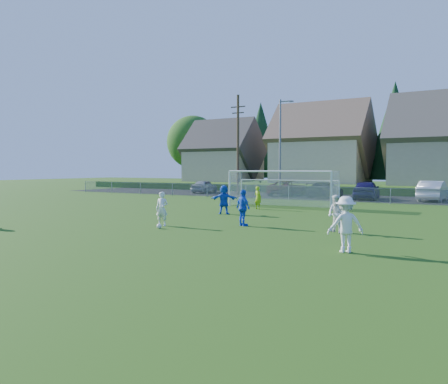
# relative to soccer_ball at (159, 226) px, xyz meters

# --- Properties ---
(ground) EXTENTS (160.00, 160.00, 0.00)m
(ground) POSITION_rel_soccer_ball_xyz_m (0.50, -3.21, -0.11)
(ground) COLOR #193D0C
(ground) RESTS_ON ground
(asphalt_lot) EXTENTS (60.00, 60.00, 0.00)m
(asphalt_lot) POSITION_rel_soccer_ball_xyz_m (0.50, 24.29, -0.10)
(asphalt_lot) COLOR black
(asphalt_lot) RESTS_ON ground
(grass_embankment) EXTENTS (70.00, 6.00, 0.80)m
(grass_embankment) POSITION_rel_soccer_ball_xyz_m (0.50, 31.79, 0.29)
(grass_embankment) COLOR #1E420F
(grass_embankment) RESTS_ON ground
(soccer_ball) EXTENTS (0.22, 0.22, 0.22)m
(soccer_ball) POSITION_rel_soccer_ball_xyz_m (0.00, 0.00, 0.00)
(soccer_ball) COLOR white
(soccer_ball) RESTS_ON ground
(player_white_a) EXTENTS (0.65, 0.50, 1.58)m
(player_white_a) POSITION_rel_soccer_ball_xyz_m (-0.47, 0.79, 0.68)
(player_white_a) COLOR white
(player_white_a) RESTS_ON ground
(player_white_b) EXTENTS (0.95, 0.89, 1.57)m
(player_white_b) POSITION_rel_soccer_ball_xyz_m (7.08, 2.67, 0.67)
(player_white_b) COLOR white
(player_white_b) RESTS_ON ground
(player_white_c) EXTENTS (1.32, 1.18, 1.78)m
(player_white_c) POSITION_rel_soccer_ball_xyz_m (8.51, -1.28, 0.78)
(player_white_c) COLOR white
(player_white_c) RESTS_ON ground
(player_blue_a) EXTENTS (1.06, 0.83, 1.68)m
(player_blue_a) POSITION_rel_soccer_ball_xyz_m (2.77, 2.65, 0.73)
(player_blue_a) COLOR blue
(player_blue_a) RESTS_ON ground
(player_blue_b) EXTENTS (1.62, 1.13, 1.68)m
(player_blue_b) POSITION_rel_soccer_ball_xyz_m (-0.63, 6.70, 0.73)
(player_blue_b) COLOR blue
(player_blue_b) RESTS_ON ground
(goalkeeper) EXTENTS (0.62, 0.50, 1.49)m
(goalkeeper) POSITION_rel_soccer_ball_xyz_m (-0.24, 10.41, 0.63)
(goalkeeper) COLOR #9CC917
(goalkeeper) RESTS_ON ground
(car_a) EXTENTS (2.16, 4.23, 1.38)m
(car_a) POSITION_rel_soccer_ball_xyz_m (-13.36, 24.29, 0.58)
(car_a) COLOR #A0A1A7
(car_a) RESTS_ON ground
(car_c) EXTENTS (2.65, 5.31, 1.44)m
(car_c) POSITION_rel_soccer_ball_xyz_m (-3.86, 24.50, 0.61)
(car_c) COLOR #4E0814
(car_c) RESTS_ON ground
(car_d) EXTENTS (2.40, 4.96, 1.39)m
(car_d) POSITION_rel_soccer_ball_xyz_m (0.15, 23.49, 0.59)
(car_d) COLOR black
(car_d) RESTS_ON ground
(car_e) EXTENTS (2.42, 4.94, 1.62)m
(car_e) POSITION_rel_soccer_ball_xyz_m (3.83, 23.09, 0.70)
(car_e) COLOR #1A154B
(car_e) RESTS_ON ground
(car_f) EXTENTS (2.06, 5.06, 1.63)m
(car_f) POSITION_rel_soccer_ball_xyz_m (8.91, 23.83, 0.71)
(car_f) COLOR white
(car_f) RESTS_ON ground
(soccer_goal) EXTENTS (7.42, 1.90, 2.50)m
(soccer_goal) POSITION_rel_soccer_ball_xyz_m (0.50, 12.84, 1.52)
(soccer_goal) COLOR white
(soccer_goal) RESTS_ON ground
(chainlink_fence) EXTENTS (52.06, 0.06, 1.20)m
(chainlink_fence) POSITION_rel_soccer_ball_xyz_m (0.50, 18.79, 0.52)
(chainlink_fence) COLOR gray
(chainlink_fence) RESTS_ON ground
(streetlight) EXTENTS (1.38, 0.18, 9.00)m
(streetlight) POSITION_rel_soccer_ball_xyz_m (-3.94, 22.79, 4.73)
(streetlight) COLOR slate
(streetlight) RESTS_ON ground
(utility_pole) EXTENTS (1.60, 0.26, 10.00)m
(utility_pole) POSITION_rel_soccer_ball_xyz_m (-9.00, 23.79, 5.04)
(utility_pole) COLOR #473321
(utility_pole) RESTS_ON ground
(houses_row) EXTENTS (53.90, 11.45, 13.27)m
(houses_row) POSITION_rel_soccer_ball_xyz_m (2.48, 39.25, 7.22)
(houses_row) COLOR tan
(houses_row) RESTS_ON ground
(tree_row) EXTENTS (65.98, 12.36, 13.80)m
(tree_row) POSITION_rel_soccer_ball_xyz_m (1.55, 45.53, 6.80)
(tree_row) COLOR #382616
(tree_row) RESTS_ON ground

